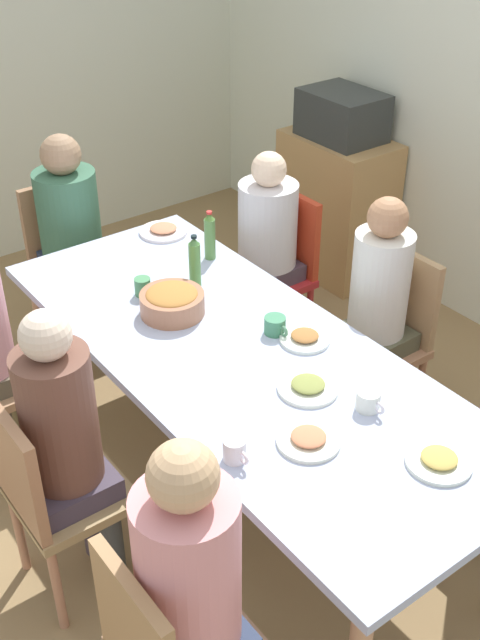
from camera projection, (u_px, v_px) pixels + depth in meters
The scene contains 25 objects.
ground_plane at pixel (240, 489), 3.54m from camera, with size 6.56×6.56×0.00m, color olive.
dining_table at pixel (240, 366), 3.16m from camera, with size 2.42×0.96×0.76m.
chair_0 at pixel (49, 491), 2.83m from camera, with size 0.40×0.40×0.90m.
person_0 at pixel (65, 436), 2.76m from camera, with size 0.30×0.30×1.24m.
person_2 at pixel (192, 583), 2.20m from camera, with size 0.30×0.30×1.27m.
chair_3 at pixel (386, 331), 3.69m from camera, with size 0.40×0.40×0.90m.
person_3 at pixel (376, 302), 3.53m from camera, with size 0.30×0.30×1.21m.
chair_5 at pixel (278, 265), 4.23m from camera, with size 0.40×0.40×0.90m.
person_5 at pixel (266, 238), 4.08m from camera, with size 0.31×0.31×1.17m.
chair_6 at pixel (68, 255), 4.32m from camera, with size 0.40×0.40×0.90m.
person_6 at pixel (70, 223), 4.14m from camera, with size 0.32×0.32×1.22m.
plate_0 at pixel (308, 387), 2.91m from camera, with size 0.23×0.23×0.04m.
plate_1 at pixel (439, 460), 2.58m from camera, with size 0.22×0.22×0.04m.
plate_2 at pixel (305, 338), 3.18m from camera, with size 0.21×0.21×0.04m.
plate_3 at pixel (163, 230), 3.99m from camera, with size 0.25×0.25×0.04m.
plate_4 at pixel (308, 439), 2.67m from camera, with size 0.22×0.22×0.04m.
bowl_0 at pixel (172, 302), 3.33m from camera, with size 0.28×0.28×0.12m.
cup_0 at pixel (275, 325), 3.21m from camera, with size 0.12×0.09×0.07m.
cup_1 at pixel (369, 401), 2.80m from camera, with size 0.12×0.09×0.07m.
cup_2 at pixel (143, 287), 3.46m from camera, with size 0.11×0.07×0.08m.
cup_3 at pixel (235, 450), 2.58m from camera, with size 0.11×0.08×0.08m.
bottle_0 at pixel (195, 262), 3.49m from camera, with size 0.05×0.05×0.25m.
bottle_1 at pixel (210, 236), 3.71m from camera, with size 0.05×0.05×0.25m.
side_cabinet at pixel (336, 206), 5.00m from camera, with size 0.70×0.44×0.90m, color tan.
microwave at pixel (342, 115), 4.67m from camera, with size 0.48×0.36×0.28m, color #2C302E.
Camera 1 is at (2.04, -1.52, 2.57)m, focal length 44.07 mm.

